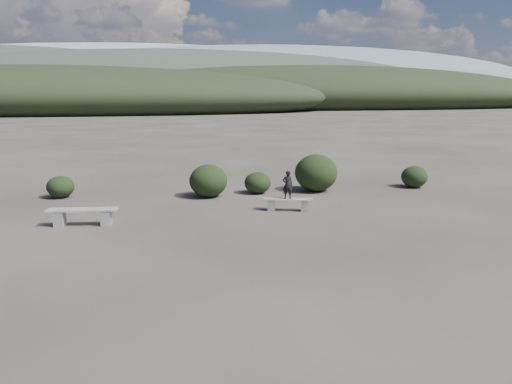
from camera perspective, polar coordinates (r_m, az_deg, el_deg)
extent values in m
plane|color=#302B25|center=(10.37, 0.33, -9.85)|extent=(1200.00, 1200.00, 0.00)
cube|color=gray|center=(15.28, -21.54, -2.83)|extent=(0.31, 0.40, 0.44)
cube|color=gray|center=(14.95, -16.72, -2.82)|extent=(0.31, 0.40, 0.44)
cube|color=gray|center=(15.04, -19.22, -1.92)|extent=(1.99, 0.58, 0.05)
cube|color=gray|center=(16.10, 1.76, -1.49)|extent=(0.30, 0.36, 0.36)
cube|color=gray|center=(16.05, 5.56, -1.58)|extent=(0.30, 0.36, 0.36)
cube|color=gray|center=(16.02, 3.67, -0.84)|extent=(1.63, 0.76, 0.04)
imported|color=black|center=(15.93, 3.63, 0.84)|extent=(0.33, 0.22, 0.91)
ellipsoid|color=black|center=(19.34, -21.45, 0.56)|extent=(0.97, 0.97, 0.79)
ellipsoid|color=black|center=(18.17, -5.47, 1.28)|extent=(1.38, 1.38, 1.19)
ellipsoid|color=black|center=(18.77, 0.19, 1.06)|extent=(1.01, 1.01, 0.81)
ellipsoid|color=black|center=(19.29, 6.88, 2.20)|extent=(1.63, 1.63, 1.43)
ellipsoid|color=black|center=(20.93, 17.65, 1.68)|extent=(1.04, 1.04, 0.86)
ellipsoid|color=black|center=(102.22, -23.31, 9.83)|extent=(110.00, 40.00, 12.00)
ellipsoid|color=black|center=(125.03, 7.44, 10.96)|extent=(120.00, 44.00, 14.00)
ellipsoid|color=#333D32|center=(169.54, -9.39, 11.74)|extent=(190.00, 64.00, 24.00)
ellipsoid|color=slate|center=(317.78, 3.35, 12.42)|extent=(340.00, 110.00, 44.00)
ellipsoid|color=#8B919C|center=(410.59, -14.05, 12.23)|extent=(460.00, 140.00, 56.00)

